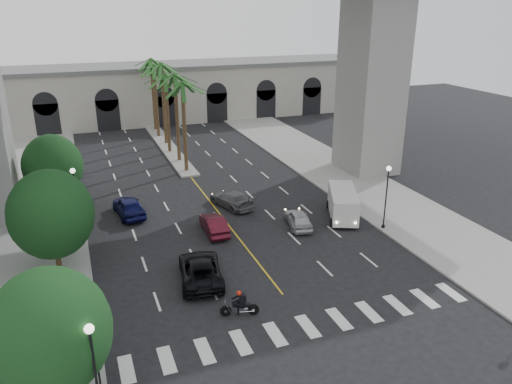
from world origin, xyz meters
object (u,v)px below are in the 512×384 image
at_px(cargo_van, 343,203).
at_px(pedestrian_a, 20,341).
at_px(car_b, 214,224).
at_px(lamp_post_left_far, 76,194).
at_px(car_e, 129,206).
at_px(pedestrian_b, 84,301).
at_px(car_a, 298,219).
at_px(traffic_signal_far, 90,300).
at_px(car_d, 232,199).
at_px(traffic_signal_near, 95,346).
at_px(motorcycle_rider, 241,304).
at_px(car_c, 200,269).
at_px(lamp_post_left_near, 95,369).
at_px(lamp_post_right, 387,192).

distance_m(cargo_van, pedestrian_a, 26.26).
bearing_deg(pedestrian_a, cargo_van, -4.88).
relative_size(car_b, cargo_van, 0.73).
xyz_separation_m(lamp_post_left_far, car_e, (4.07, 2.07, -2.38)).
bearing_deg(car_e, pedestrian_b, 66.06).
relative_size(car_a, pedestrian_b, 2.17).
relative_size(traffic_signal_far, car_d, 0.74).
distance_m(traffic_signal_near, motorcycle_rider, 8.96).
xyz_separation_m(traffic_signal_near, car_c, (6.96, 8.03, -1.72)).
distance_m(motorcycle_rider, car_c, 4.82).
bearing_deg(lamp_post_left_near, traffic_signal_near, 87.71).
height_order(car_e, cargo_van, cargo_van).
height_order(traffic_signal_near, car_c, traffic_signal_near).
relative_size(car_e, pedestrian_b, 2.62).
distance_m(cargo_van, pedestrian_b, 22.36).
bearing_deg(cargo_van, pedestrian_b, -136.53).
bearing_deg(car_d, traffic_signal_near, 39.32).
bearing_deg(car_e, traffic_signal_near, 71.88).
height_order(car_a, pedestrian_b, pedestrian_b).
relative_size(car_c, pedestrian_a, 3.43).
distance_m(lamp_post_left_near, car_a, 23.14).
bearing_deg(lamp_post_right, pedestrian_a, -165.74).
bearing_deg(car_a, lamp_post_left_near, 55.05).
height_order(lamp_post_left_far, motorcycle_rider, lamp_post_left_far).
relative_size(cargo_van, pedestrian_b, 3.16).
relative_size(traffic_signal_far, pedestrian_a, 2.21).
xyz_separation_m(lamp_post_left_far, motorcycle_rider, (8.22, -15.15, -2.48)).
bearing_deg(cargo_van, car_e, -178.03).
bearing_deg(car_b, traffic_signal_far, 49.11).
relative_size(traffic_signal_near, car_b, 0.84).
distance_m(lamp_post_left_far, pedestrian_a, 15.24).
xyz_separation_m(lamp_post_left_near, lamp_post_right, (22.80, 13.00, 0.00)).
bearing_deg(lamp_post_left_far, car_a, -17.09).
xyz_separation_m(cargo_van, pedestrian_b, (-21.10, -7.39, -0.24)).
bearing_deg(motorcycle_rider, lamp_post_left_near, -128.87).
relative_size(lamp_post_left_near, pedestrian_a, 3.24).
relative_size(car_a, car_b, 0.94).
relative_size(lamp_post_right, pedestrian_a, 3.24).
distance_m(lamp_post_left_near, pedestrian_b, 9.07).
relative_size(lamp_post_left_far, lamp_post_right, 1.00).
bearing_deg(car_d, car_b, 40.29).
height_order(lamp_post_left_near, motorcycle_rider, lamp_post_left_near).
height_order(traffic_signal_far, car_a, traffic_signal_far).
bearing_deg(pedestrian_a, lamp_post_left_near, -88.40).
relative_size(lamp_post_left_near, lamp_post_left_far, 1.00).
bearing_deg(pedestrian_a, pedestrian_b, 10.61).
relative_size(car_b, car_d, 0.88).
height_order(lamp_post_left_near, lamp_post_left_far, same).
bearing_deg(lamp_post_right, traffic_signal_near, -155.18).
height_order(motorcycle_rider, pedestrian_a, pedestrian_a).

